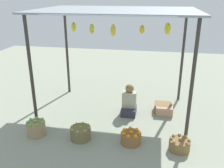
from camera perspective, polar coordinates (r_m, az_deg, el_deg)
ground_plane at (r=6.38m, az=0.87°, el=-6.33°), size 14.00×14.00×0.00m
market_stall_structure at (r=5.72m, az=1.08°, el=14.99°), size 3.55×2.45×2.52m
vendor_person at (r=6.17m, az=3.97°, el=-4.31°), size 0.36×0.44×0.78m
basket_green_apples at (r=5.59m, az=-17.06°, el=-9.68°), size 0.39×0.39×0.36m
basket_limes at (r=5.27m, az=-7.22°, el=-11.15°), size 0.42×0.42×0.30m
basket_oranges at (r=5.12m, az=4.39°, el=-12.20°), size 0.41×0.41×0.29m
basket_potatoes at (r=5.08m, az=15.26°, el=-13.33°), size 0.40×0.40×0.27m
wooden_crate_near_vendor at (r=6.47m, az=11.59°, el=-5.30°), size 0.42×0.35×0.22m
wooden_crate_stacked_rear at (r=6.34m, az=11.92°, el=-5.92°), size 0.41×0.32×0.21m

